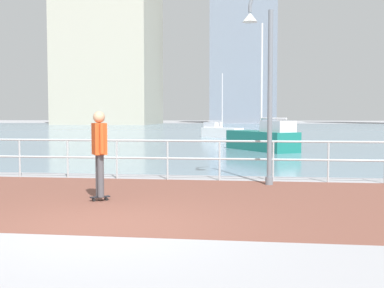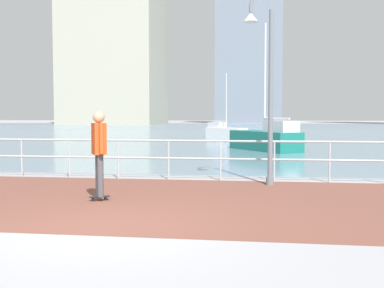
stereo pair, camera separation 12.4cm
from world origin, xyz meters
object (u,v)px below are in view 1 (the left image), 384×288
(lamppost, at_px, (264,75))
(sailboat_blue, at_px, (263,138))
(skateboarder, at_px, (99,147))
(sailboat_white, at_px, (221,131))

(lamppost, relative_size, sailboat_blue, 0.79)
(lamppost, xyz_separation_m, skateboarder, (-3.32, -2.59, -1.61))
(skateboarder, height_order, sailboat_blue, sailboat_blue)
(skateboarder, bearing_deg, sailboat_white, 88.60)
(lamppost, bearing_deg, sailboat_blue, 88.56)
(lamppost, relative_size, skateboarder, 2.70)
(sailboat_blue, bearing_deg, sailboat_white, 102.36)
(skateboarder, bearing_deg, sailboat_blue, 75.66)
(sailboat_white, bearing_deg, sailboat_blue, -77.64)
(lamppost, height_order, sailboat_white, sailboat_white)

